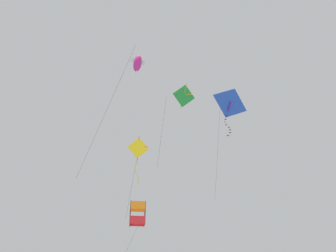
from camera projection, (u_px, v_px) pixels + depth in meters
kite_diamond_near_right at (184, 96)px, 39.19m from camera, size 3.23×2.71×6.60m
kite_diamond_low_drifter at (138, 149)px, 35.82m from camera, size 1.49×0.84×6.28m
kite_fish_far_centre at (137, 64)px, 32.27m from camera, size 4.06×3.32×8.86m
kite_delta_near_left at (230, 104)px, 41.91m from camera, size 3.08×2.91×9.25m
kite_box_mid_left at (137, 214)px, 38.37m from camera, size 2.33×2.25×6.15m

